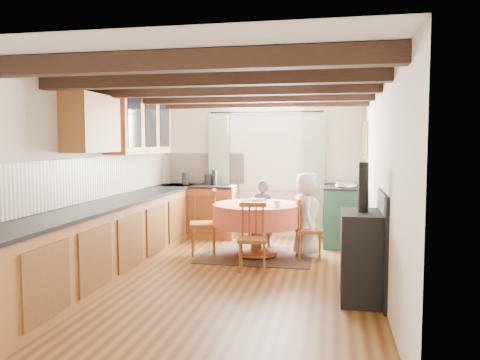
% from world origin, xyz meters
% --- Properties ---
extents(floor, '(3.60, 5.50, 0.00)m').
position_xyz_m(floor, '(0.00, 0.00, 0.00)').
color(floor, brown).
rests_on(floor, ground).
extents(ceiling, '(3.60, 5.50, 0.00)m').
position_xyz_m(ceiling, '(0.00, 0.00, 2.40)').
color(ceiling, white).
rests_on(ceiling, ground).
extents(wall_back, '(3.60, 0.00, 2.40)m').
position_xyz_m(wall_back, '(0.00, 2.75, 1.20)').
color(wall_back, silver).
rests_on(wall_back, ground).
extents(wall_front, '(3.60, 0.00, 2.40)m').
position_xyz_m(wall_front, '(0.00, -2.75, 1.20)').
color(wall_front, silver).
rests_on(wall_front, ground).
extents(wall_left, '(0.00, 5.50, 2.40)m').
position_xyz_m(wall_left, '(-1.80, 0.00, 1.20)').
color(wall_left, silver).
rests_on(wall_left, ground).
extents(wall_right, '(0.00, 5.50, 2.40)m').
position_xyz_m(wall_right, '(1.80, 0.00, 1.20)').
color(wall_right, silver).
rests_on(wall_right, ground).
extents(beam_a, '(3.60, 0.16, 0.16)m').
position_xyz_m(beam_a, '(0.00, -2.00, 2.31)').
color(beam_a, black).
rests_on(beam_a, ceiling).
extents(beam_b, '(3.60, 0.16, 0.16)m').
position_xyz_m(beam_b, '(0.00, -1.00, 2.31)').
color(beam_b, black).
rests_on(beam_b, ceiling).
extents(beam_c, '(3.60, 0.16, 0.16)m').
position_xyz_m(beam_c, '(0.00, 0.00, 2.31)').
color(beam_c, black).
rests_on(beam_c, ceiling).
extents(beam_d, '(3.60, 0.16, 0.16)m').
position_xyz_m(beam_d, '(0.00, 1.00, 2.31)').
color(beam_d, black).
rests_on(beam_d, ceiling).
extents(beam_e, '(3.60, 0.16, 0.16)m').
position_xyz_m(beam_e, '(0.00, 2.00, 2.31)').
color(beam_e, black).
rests_on(beam_e, ceiling).
extents(splash_left, '(0.02, 4.50, 0.55)m').
position_xyz_m(splash_left, '(-1.78, 0.30, 1.20)').
color(splash_left, beige).
rests_on(splash_left, wall_left).
extents(splash_back, '(1.40, 0.02, 0.55)m').
position_xyz_m(splash_back, '(-1.00, 2.73, 1.20)').
color(splash_back, beige).
rests_on(splash_back, wall_back).
extents(base_cabinet_left, '(0.60, 5.30, 0.88)m').
position_xyz_m(base_cabinet_left, '(-1.50, 0.00, 0.44)').
color(base_cabinet_left, '#9C5B24').
rests_on(base_cabinet_left, floor).
extents(base_cabinet_back, '(1.30, 0.60, 0.88)m').
position_xyz_m(base_cabinet_back, '(-1.05, 2.45, 0.44)').
color(base_cabinet_back, '#9C5B24').
rests_on(base_cabinet_back, floor).
extents(worktop_left, '(0.64, 5.30, 0.04)m').
position_xyz_m(worktop_left, '(-1.48, 0.00, 0.90)').
color(worktop_left, black).
rests_on(worktop_left, base_cabinet_left).
extents(worktop_back, '(1.30, 0.64, 0.04)m').
position_xyz_m(worktop_back, '(-1.05, 2.43, 0.90)').
color(worktop_back, black).
rests_on(worktop_back, base_cabinet_back).
extents(wall_cabinet_glass, '(0.34, 1.80, 0.90)m').
position_xyz_m(wall_cabinet_glass, '(-1.63, 1.20, 1.95)').
color(wall_cabinet_glass, '#9C5B24').
rests_on(wall_cabinet_glass, wall_left).
extents(wall_cabinet_solid, '(0.34, 0.90, 0.70)m').
position_xyz_m(wall_cabinet_solid, '(-1.63, -0.30, 1.90)').
color(wall_cabinet_solid, '#9C5B24').
rests_on(wall_cabinet_solid, wall_left).
extents(window_frame, '(1.34, 0.03, 1.54)m').
position_xyz_m(window_frame, '(0.10, 2.73, 1.60)').
color(window_frame, white).
rests_on(window_frame, wall_back).
extents(window_pane, '(1.20, 0.01, 1.40)m').
position_xyz_m(window_pane, '(0.10, 2.74, 1.60)').
color(window_pane, white).
rests_on(window_pane, wall_back).
extents(curtain_left, '(0.35, 0.10, 2.10)m').
position_xyz_m(curtain_left, '(-0.75, 2.65, 1.10)').
color(curtain_left, '#9C9F90').
rests_on(curtain_left, wall_back).
extents(curtain_right, '(0.35, 0.10, 2.10)m').
position_xyz_m(curtain_right, '(0.95, 2.65, 1.10)').
color(curtain_right, '#9C9F90').
rests_on(curtain_right, wall_back).
extents(curtain_rod, '(2.00, 0.03, 0.03)m').
position_xyz_m(curtain_rod, '(0.10, 2.65, 2.20)').
color(curtain_rod, black).
rests_on(curtain_rod, wall_back).
extents(wall_picture, '(0.04, 0.50, 0.60)m').
position_xyz_m(wall_picture, '(1.77, 2.30, 1.70)').
color(wall_picture, gold).
rests_on(wall_picture, wall_right).
extents(wall_plate, '(0.30, 0.02, 0.30)m').
position_xyz_m(wall_plate, '(1.05, 2.72, 1.70)').
color(wall_plate, silver).
rests_on(wall_plate, wall_back).
extents(rug, '(1.63, 1.27, 0.01)m').
position_xyz_m(rug, '(0.17, 1.17, 0.01)').
color(rug, '#42221A').
rests_on(rug, floor).
extents(dining_table, '(1.28, 1.28, 0.77)m').
position_xyz_m(dining_table, '(0.17, 1.17, 0.39)').
color(dining_table, '#D85741').
rests_on(dining_table, floor).
extents(chair_near, '(0.43, 0.45, 0.88)m').
position_xyz_m(chair_near, '(0.25, 0.37, 0.44)').
color(chair_near, '#975E2B').
rests_on(chair_near, floor).
extents(chair_left, '(0.53, 0.52, 0.97)m').
position_xyz_m(chair_left, '(-0.63, 1.15, 0.49)').
color(chair_left, '#975E2B').
rests_on(chair_left, floor).
extents(chair_right, '(0.46, 0.45, 0.88)m').
position_xyz_m(chair_right, '(0.93, 1.16, 0.44)').
color(chair_right, '#975E2B').
rests_on(chair_right, floor).
extents(aga_range, '(0.69, 1.07, 0.98)m').
position_xyz_m(aga_range, '(1.47, 2.28, 0.49)').
color(aga_range, '#204434').
rests_on(aga_range, floor).
extents(cast_iron_stove, '(0.44, 0.73, 1.46)m').
position_xyz_m(cast_iron_stove, '(1.58, -0.55, 0.73)').
color(cast_iron_stove, black).
rests_on(cast_iron_stove, floor).
extents(child_far, '(0.39, 0.26, 1.08)m').
position_xyz_m(child_far, '(0.17, 1.84, 0.54)').
color(child_far, '#394651').
rests_on(child_far, floor).
extents(child_right, '(0.44, 0.64, 1.24)m').
position_xyz_m(child_right, '(0.90, 1.33, 0.62)').
color(child_right, silver).
rests_on(child_right, floor).
extents(bowl_a, '(0.32, 0.32, 0.06)m').
position_xyz_m(bowl_a, '(0.15, 1.35, 0.80)').
color(bowl_a, silver).
rests_on(bowl_a, dining_table).
extents(bowl_b, '(0.18, 0.18, 0.05)m').
position_xyz_m(bowl_b, '(0.02, 1.18, 0.80)').
color(bowl_b, silver).
rests_on(bowl_b, dining_table).
extents(cup, '(0.13, 0.13, 0.08)m').
position_xyz_m(cup, '(0.51, 0.90, 0.81)').
color(cup, silver).
rests_on(cup, dining_table).
extents(canister_tall, '(0.13, 0.13, 0.22)m').
position_xyz_m(canister_tall, '(-1.30, 2.41, 1.03)').
color(canister_tall, '#262628').
rests_on(canister_tall, worktop_back).
extents(canister_wide, '(0.17, 0.17, 0.18)m').
position_xyz_m(canister_wide, '(-0.89, 2.51, 1.01)').
color(canister_wide, '#262628').
rests_on(canister_wide, worktop_back).
extents(canister_slim, '(0.09, 0.09, 0.26)m').
position_xyz_m(canister_slim, '(-0.78, 2.46, 1.05)').
color(canister_slim, '#262628').
rests_on(canister_slim, worktop_back).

